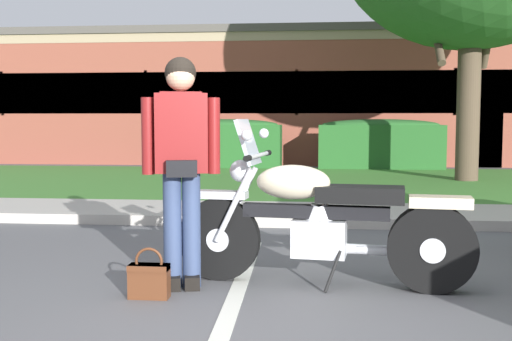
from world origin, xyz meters
TOP-DOWN VIEW (x-y plane):
  - ground_plane at (0.00, 0.00)m, footprint 140.00×140.00m
  - curb_strip at (0.00, 3.38)m, footprint 60.00×0.20m
  - concrete_walk at (0.00, 4.23)m, footprint 60.00×1.50m
  - grass_lawn at (0.00, 8.18)m, footprint 60.00×6.40m
  - stall_stripe_1 at (-0.12, 0.20)m, footprint 0.23×4.40m
  - motorcycle at (0.56, 0.83)m, footprint 2.24×0.82m
  - rider_person at (-0.56, 0.68)m, footprint 0.56×0.35m
  - handbag at (-0.73, 0.37)m, footprint 0.28×0.13m
  - hedge_left at (-1.89, 11.51)m, footprint 2.82×0.90m
  - hedge_center_left at (1.92, 11.51)m, footprint 2.97×0.90m
  - brick_building at (-0.14, 17.89)m, footprint 23.97×10.61m

SIDE VIEW (x-z plane):
  - ground_plane at x=0.00m, z-range 0.00..0.00m
  - stall_stripe_1 at x=-0.12m, z-range 0.00..0.01m
  - grass_lawn at x=0.00m, z-range 0.00..0.06m
  - concrete_walk at x=0.00m, z-range 0.00..0.08m
  - curb_strip at x=0.00m, z-range 0.00..0.12m
  - handbag at x=-0.73m, z-range -0.04..0.32m
  - motorcycle at x=0.56m, z-range -0.14..1.12m
  - hedge_left at x=-1.89m, z-range 0.03..1.27m
  - hedge_center_left at x=1.92m, z-range 0.03..1.27m
  - rider_person at x=-0.56m, z-range 0.14..1.84m
  - brick_building at x=-0.14m, z-range 0.00..3.73m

